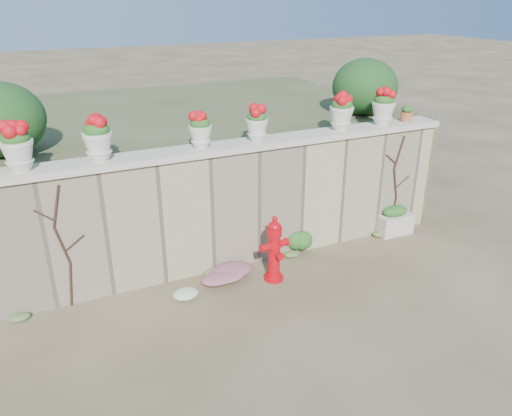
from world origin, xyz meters
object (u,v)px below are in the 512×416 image
planter_box (394,221)px  urn_pot_0 (17,147)px  fire_hydrant (274,249)px  terracotta_pot (407,114)px

planter_box → urn_pot_0: (-6.25, 0.29, 2.17)m
fire_hydrant → terracotta_pot: (3.11, 0.84, 1.67)m
planter_box → fire_hydrant: bearing=-167.6°
fire_hydrant → urn_pot_0: urn_pot_0 is taller
fire_hydrant → urn_pot_0: bearing=160.3°
fire_hydrant → planter_box: bearing=5.1°
urn_pot_0 → fire_hydrant: bearing=-13.9°
fire_hydrant → planter_box: size_ratio=1.63×
urn_pot_0 → planter_box: bearing=-2.6°
planter_box → terracotta_pot: size_ratio=2.36×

